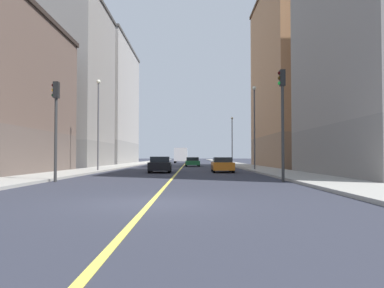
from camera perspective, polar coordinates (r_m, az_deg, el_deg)
ground_plane at (r=11.36m, az=-6.11°, el=-9.01°), size 400.00×400.00×0.00m
sidewalk_left at (r=60.65m, az=7.08°, el=-3.11°), size 3.61×168.00×0.15m
sidewalk_right at (r=60.99m, az=-8.88°, el=-3.09°), size 3.61×168.00×0.15m
lane_center_stripe at (r=60.24m, az=-0.92°, el=-3.19°), size 0.16×154.00×0.01m
building_left_mid at (r=49.78m, az=16.12°, el=9.79°), size 9.13×19.37×22.77m
building_right_midblock at (r=51.27m, az=-18.02°, el=8.61°), size 9.13×14.74×21.27m
building_right_distant at (r=71.14m, az=-12.72°, el=5.96°), size 9.13×23.10×22.04m
traffic_light_left_near at (r=21.10m, az=13.93°, el=5.18°), size 0.40×0.32×6.17m
traffic_light_right_near at (r=21.79m, az=-19.89°, el=3.99°), size 0.40×0.32×5.50m
street_lamp_left_near at (r=36.18m, az=9.80°, el=3.72°), size 0.36×0.36×7.97m
street_lamp_right_near at (r=34.73m, az=-13.90°, el=4.17°), size 0.36×0.36×8.19m
street_lamp_left_far at (r=55.76m, az=6.42°, el=1.28°), size 0.36×0.36×7.10m
car_orange at (r=32.72m, az=4.94°, el=-3.18°), size 1.86×4.31×1.31m
car_green at (r=50.57m, az=0.32°, el=-2.75°), size 2.04×4.27×1.25m
car_black at (r=32.16m, az=-4.63°, el=-3.20°), size 2.01×4.29×1.37m
box_truck at (r=73.75m, az=-1.44°, el=-1.70°), size 2.59×6.51×2.99m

